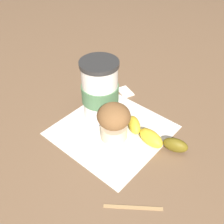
{
  "coord_description": "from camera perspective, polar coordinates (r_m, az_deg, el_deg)",
  "views": [
    {
      "loc": [
        0.24,
        -0.39,
        0.45
      ],
      "look_at": [
        0.0,
        0.0,
        0.06
      ],
      "focal_mm": 42.0,
      "sensor_mm": 36.0,
      "label": 1
    }
  ],
  "objects": [
    {
      "name": "sugar_packet",
      "position": [
        0.76,
        2.9,
        4.55
      ],
      "size": [
        0.06,
        0.05,
        0.01
      ],
      "primitive_type": "cube",
      "rotation": [
        0.0,
        0.0,
        5.75
      ],
      "color": "white",
      "rests_on": "ground_plane"
    },
    {
      "name": "muffin",
      "position": [
        0.59,
        0.4,
        -1.93
      ],
      "size": [
        0.08,
        0.08,
        0.09
      ],
      "color": "beige",
      "rests_on": "paper_napkin"
    },
    {
      "name": "wooden_stirrer",
      "position": [
        0.51,
        4.62,
        -19.97
      ],
      "size": [
        0.1,
        0.06,
        0.0
      ],
      "primitive_type": "cube",
      "rotation": [
        0.0,
        0.0,
        0.48
      ],
      "color": "tan",
      "rests_on": "ground_plane"
    },
    {
      "name": "banana",
      "position": [
        0.61,
        8.84,
        -5.18
      ],
      "size": [
        0.17,
        0.07,
        0.03
      ],
      "color": "gold",
      "rests_on": "paper_napkin"
    },
    {
      "name": "ground_plane",
      "position": [
        0.64,
        0.0,
        -3.98
      ],
      "size": [
        3.0,
        3.0,
        0.0
      ],
      "primitive_type": "plane",
      "color": "brown"
    },
    {
      "name": "paper_napkin",
      "position": [
        0.64,
        0.0,
        -3.94
      ],
      "size": [
        0.28,
        0.28,
        0.0
      ],
      "primitive_type": "cube",
      "rotation": [
        0.0,
        0.0,
        -0.17
      ],
      "color": "white",
      "rests_on": "ground_plane"
    },
    {
      "name": "coffee_cup",
      "position": [
        0.63,
        -2.63,
        4.71
      ],
      "size": [
        0.09,
        0.09,
        0.15
      ],
      "color": "silver",
      "rests_on": "paper_napkin"
    }
  ]
}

